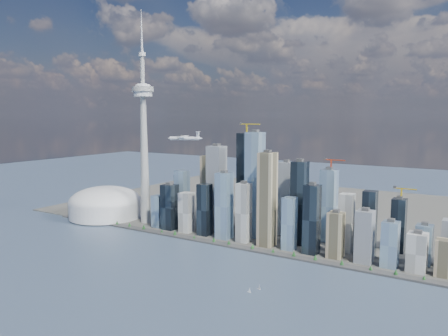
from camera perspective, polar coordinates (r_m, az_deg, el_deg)
The scene contains 10 objects.
ground at distance 785.91m, azimuth -8.85°, elevation -14.69°, with size 4000.00×4000.00×0.00m, color #334459.
seawall at distance 977.57m, azimuth 0.84°, elevation -10.11°, with size 1100.00×22.00×4.00m, color #383838.
land at distance 1371.63m, azimuth 10.54°, elevation -5.26°, with size 1400.00×900.00×3.00m, color #4C4C47.
shoreline_trees at distance 975.60m, azimuth 0.84°, elevation -9.73°, with size 960.53×7.20×8.80m.
skyscraper_cluster at distance 1004.63m, azimuth 6.33°, elevation -4.90°, with size 736.00×142.00×267.47m.
needle_tower at distance 1163.12m, azimuth -10.43°, elevation 4.23°, with size 56.00×56.00×550.50m.
dome_stadium at distance 1277.65m, azimuth -15.22°, elevation -4.55°, with size 200.00×200.00×86.00m.
airplane at distance 920.43m, azimuth -5.14°, elevation 3.94°, with size 71.88×64.45×18.28m.
sailboat_west at distance 755.30m, azimuth 4.61°, elevation -15.29°, with size 7.06×3.76×9.88m.
sailboat_east at distance 742.09m, azimuth 3.34°, elevation -15.70°, with size 6.97×3.01×9.63m.
Camera 1 is at (477.70, -553.28, 288.68)m, focal length 35.00 mm.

